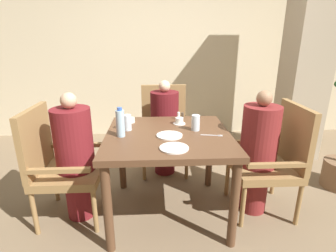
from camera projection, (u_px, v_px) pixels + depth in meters
name	position (u px, v px, depth m)	size (l,w,h in m)	color
ground_plane	(168.00, 211.00, 2.47)	(16.00, 16.00, 0.00)	#7A664C
wall_back	(161.00, 49.00, 4.11)	(8.00, 0.06, 2.80)	beige
pillar_stone	(307.00, 55.00, 3.30)	(0.48, 0.48, 2.70)	tan
dining_table	(168.00, 145.00, 2.26)	(1.05, 1.02, 0.78)	brown
chair_left_side	(58.00, 162.00, 2.25)	(0.55, 0.55, 1.01)	olive
diner_in_left_chair	(75.00, 156.00, 2.25)	(0.32, 0.32, 1.14)	maroon
chair_far_side	(164.00, 126.00, 3.19)	(0.55, 0.55, 1.01)	olive
diner_in_far_chair	(165.00, 127.00, 3.03)	(0.32, 0.32, 1.11)	#5B1419
chair_right_side	(274.00, 157.00, 2.35)	(0.55, 0.55, 1.01)	olive
diner_in_right_chair	(258.00, 152.00, 2.33)	(0.32, 0.32, 1.14)	maroon
plate_main_left	(169.00, 135.00, 2.16)	(0.22, 0.22, 0.01)	white
plate_main_right	(174.00, 148.00, 1.91)	(0.22, 0.22, 0.01)	white
teacup_with_saucer	(179.00, 121.00, 2.46)	(0.12, 0.12, 0.06)	white
bowl_small	(130.00, 120.00, 2.52)	(0.10, 0.10, 0.04)	white
water_bottle	(120.00, 123.00, 2.13)	(0.07, 0.07, 0.24)	#A3C6DB
glass_tall_near	(196.00, 123.00, 2.28)	(0.07, 0.07, 0.14)	silver
glass_tall_mid	(127.00, 123.00, 2.29)	(0.07, 0.07, 0.14)	silver
salt_shaker	(179.00, 116.00, 2.61)	(0.03, 0.03, 0.07)	white
pepper_shaker	(182.00, 116.00, 2.61)	(0.03, 0.03, 0.07)	#4C3D2D
fork_beside_plate	(214.00, 135.00, 2.18)	(0.18, 0.05, 0.00)	silver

